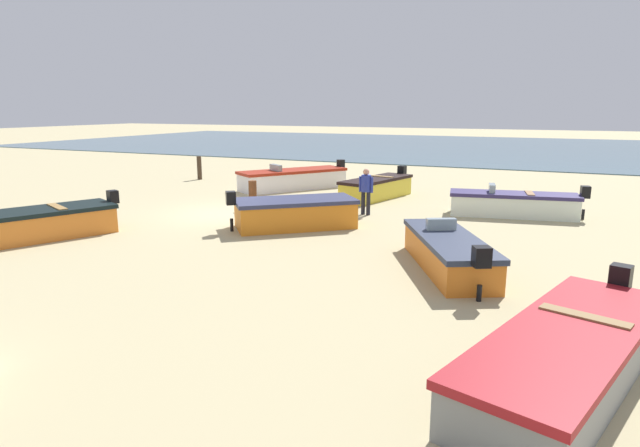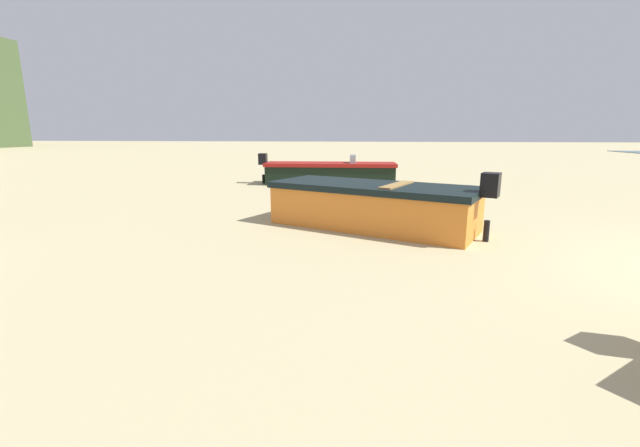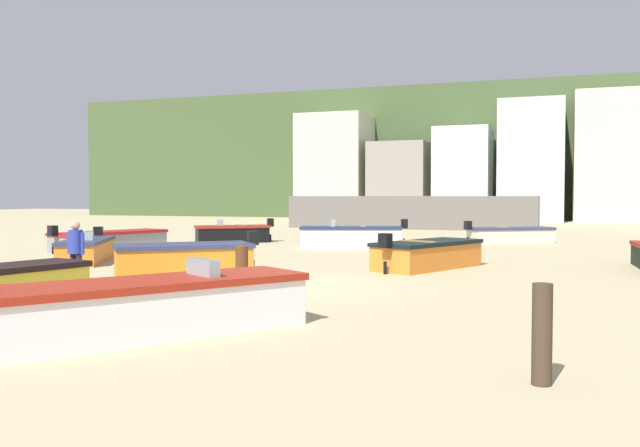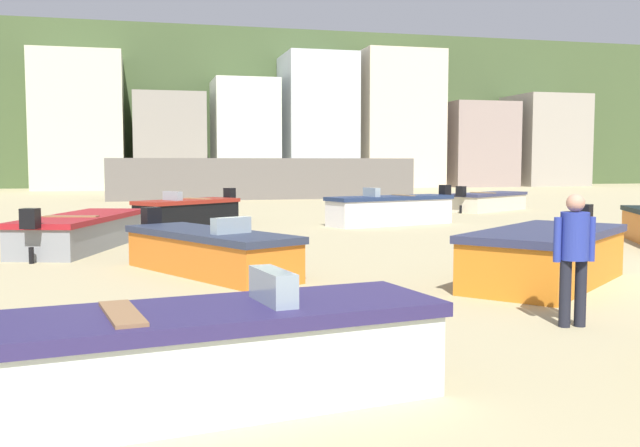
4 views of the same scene
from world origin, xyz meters
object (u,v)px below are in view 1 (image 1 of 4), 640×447
mooring_post_mid_beach (199,168)px  boat_orange_7 (295,213)px  mooring_post_near_water (253,195)px  boat_white_2 (293,179)px  beach_walker_foreground (366,188)px  boat_orange_5 (41,223)px  boat_yellow_6 (377,188)px  boat_white_0 (513,204)px  boat_grey_10 (569,355)px  boat_orange_8 (448,252)px

mooring_post_mid_beach → boat_orange_7: bearing=140.0°
mooring_post_near_water → boat_white_2: bearing=-80.0°
mooring_post_mid_beach → beach_walker_foreground: beach_walker_foreground is taller
boat_orange_5 → boat_yellow_6: size_ratio=1.01×
boat_white_0 → mooring_post_mid_beach: size_ratio=3.79×
boat_orange_5 → boat_grey_10: boat_orange_5 is taller
boat_white_2 → boat_orange_8: bearing=167.1°
boat_white_2 → boat_grey_10: boat_white_2 is taller
boat_white_2 → beach_walker_foreground: size_ratio=3.10×
boat_white_0 → boat_orange_5: bearing=116.6°
boat_grey_10 → boat_orange_7: bearing=-24.9°
boat_orange_5 → boat_orange_7: boat_orange_7 is taller
boat_white_2 → boat_orange_7: bearing=151.5°
boat_white_0 → boat_yellow_6: 5.68m
boat_orange_5 → mooring_post_near_water: 7.12m
boat_yellow_6 → beach_walker_foreground: bearing=115.9°
boat_white_0 → boat_white_2: bearing=66.1°
boat_white_2 → boat_orange_8: (-8.94, 9.60, -0.05)m
boat_white_2 → mooring_post_mid_beach: (5.95, -0.97, 0.14)m
boat_orange_8 → mooring_post_near_water: boat_orange_8 is taller
boat_white_2 → boat_yellow_6: bearing=-157.6°
boat_white_0 → boat_orange_5: 15.02m
boat_orange_8 → beach_walker_foreground: (3.89, -5.29, 0.55)m
boat_orange_8 → boat_grey_10: boat_orange_8 is taller
boat_orange_8 → mooring_post_near_water: (8.06, -4.61, 0.12)m
boat_white_2 → mooring_post_near_water: size_ratio=4.76×
mooring_post_near_water → boat_orange_5: bearing=63.3°
boat_orange_8 → mooring_post_mid_beach: size_ratio=3.46×
boat_orange_5 → mooring_post_mid_beach: size_ratio=3.54×
boat_yellow_6 → boat_orange_8: 9.85m
boat_orange_5 → boat_orange_8: (-11.27, -1.76, -0.03)m
boat_white_0 → boat_yellow_6: bearing=64.2°
boat_white_2 → boat_grey_10: size_ratio=0.96×
boat_grey_10 → mooring_post_near_water: bearing=-23.6°
boat_white_0 → boat_grey_10: (-1.67, 11.74, -0.03)m
boat_white_2 → mooring_post_mid_beach: size_ratio=4.17×
boat_yellow_6 → mooring_post_near_water: bearing=63.9°
mooring_post_near_water → mooring_post_mid_beach: (6.83, -5.96, 0.08)m
boat_white_0 → boat_orange_7: 7.67m
boat_white_0 → mooring_post_near_water: bearing=96.1°
boat_yellow_6 → mooring_post_mid_beach: 10.45m
boat_orange_5 → boat_orange_7: (-6.02, -4.23, 0.02)m
boat_orange_8 → boat_grey_10: bearing=-88.7°
mooring_post_near_water → boat_white_0: bearing=-164.2°
boat_white_2 → mooring_post_near_water: 5.07m
mooring_post_mid_beach → boat_white_2: bearing=170.8°
boat_orange_5 → boat_grey_10: 14.08m
boat_white_0 → mooring_post_mid_beach: (15.74, -3.44, 0.18)m
boat_yellow_6 → boat_white_0: bearing=177.9°
boat_white_2 → mooring_post_mid_beach: bearing=24.9°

